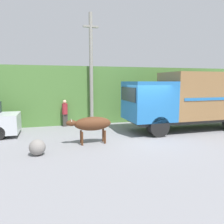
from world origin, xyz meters
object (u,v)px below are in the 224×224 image
Objects in this scene: cargo_truck at (193,98)px; brown_cow at (92,124)px; roadside_rock at (37,147)px; utility_pole at (91,68)px; pedestrian_on_hill at (65,112)px.

brown_cow is (-5.91, -1.22, -0.90)m from cargo_truck.
brown_cow is 3.26× the size of roadside_rock.
utility_pole reaches higher than roadside_rock.
cargo_truck is 3.81× the size of brown_cow.
brown_cow is at bearing 22.95° from roadside_rock.
cargo_truck is at bearing 149.14° from pedestrian_on_hill.
cargo_truck is 4.63× the size of pedestrian_on_hill.
roadside_rock is (-2.20, -0.93, -0.56)m from brown_cow.
cargo_truck is 8.52m from roadside_rock.
cargo_truck is at bearing 14.82° from roadside_rock.
pedestrian_on_hill is at bearing 178.87° from utility_pole.
roadside_rock is at bearing -157.15° from brown_cow.
brown_cow is at bearing -167.49° from cargo_truck.
brown_cow is 0.29× the size of utility_pole.
brown_cow is 1.21× the size of pedestrian_on_hill.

